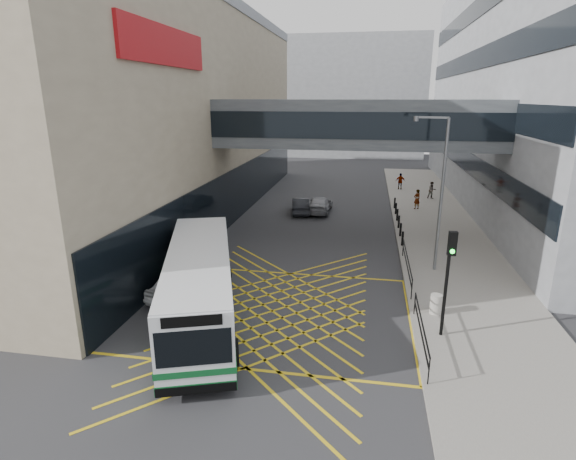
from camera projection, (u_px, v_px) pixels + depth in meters
The scene contains 18 objects.
ground at pixel (272, 311), 19.98m from camera, with size 120.00×120.00×0.00m, color #333335.
building_whsmith at pixel (93, 112), 35.81m from camera, with size 24.17×42.00×16.00m.
building_far at pixel (335, 98), 74.36m from camera, with size 28.00×16.00×18.00m, color gray.
skybridge at pixel (356, 124), 28.65m from camera, with size 20.00×4.10×3.00m.
pavement at pixel (436, 227), 32.59m from camera, with size 6.00×54.00×0.16m, color gray.
box_junction at pixel (272, 311), 19.98m from camera, with size 12.00×9.00×0.01m.
bus at pixel (200, 283), 18.80m from camera, with size 5.98×11.24×3.09m.
car_white at pixel (183, 282), 21.33m from camera, with size 1.80×4.40×1.40m, color white.
car_dark at pixel (300, 205), 36.69m from camera, with size 1.59×4.07×1.27m, color black.
car_silver at pixel (320, 204), 36.89m from camera, with size 1.83×4.34×1.35m, color gray.
traffic_light at pixel (449, 269), 16.78m from camera, with size 0.32×0.50×4.32m.
street_lamp at pixel (439, 186), 23.16m from camera, with size 1.81×0.74×8.06m.
litter_bin at pixel (436, 304), 19.33m from camera, with size 0.50×0.50×0.86m, color #ADA89E.
kerb_railings at pixel (413, 287), 20.37m from camera, with size 0.05×12.54×1.00m.
bollards at pixel (398, 218), 32.90m from camera, with size 0.14×10.14×0.90m.
pedestrian_a at pixel (417, 199), 37.29m from camera, with size 0.65×0.47×1.64m, color gray.
pedestrian_b at pixel (432, 190), 41.05m from camera, with size 0.76×0.44×1.55m, color gray.
pedestrian_c at pixel (400, 181), 45.17m from camera, with size 0.96×0.46×1.62m, color gray.
Camera 1 is at (3.87, -17.71, 9.17)m, focal length 28.00 mm.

